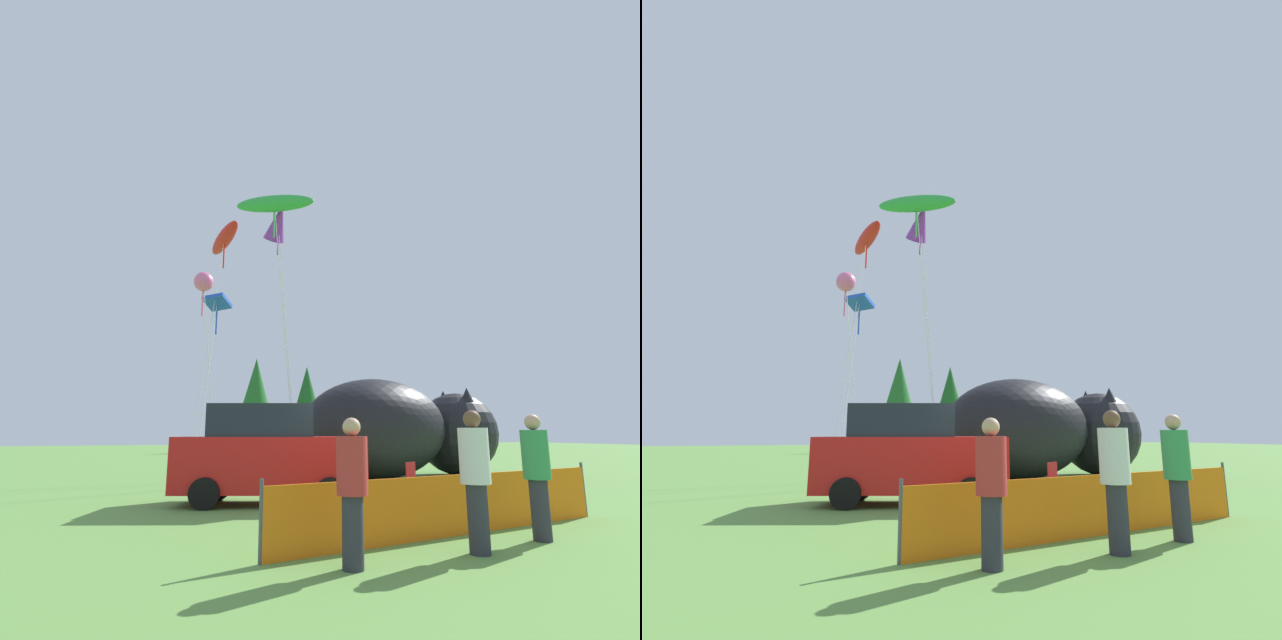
{
  "view_description": "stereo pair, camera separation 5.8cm",
  "coord_description": "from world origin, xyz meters",
  "views": [
    {
      "loc": [
        -4.66,
        -10.79,
        1.57
      ],
      "look_at": [
        0.67,
        3.47,
        5.02
      ],
      "focal_mm": 28.0,
      "sensor_mm": 36.0,
      "label": 1
    },
    {
      "loc": [
        -4.6,
        -10.81,
        1.57
      ],
      "look_at": [
        0.67,
        3.47,
        5.02
      ],
      "focal_mm": 28.0,
      "sensor_mm": 36.0,
      "label": 2
    }
  ],
  "objects": [
    {
      "name": "kite_pink_octopus",
      "position": [
        -2.51,
        7.2,
        6.96
      ],
      "size": [
        1.03,
        1.15,
        7.37
      ],
      "color": "silver",
      "rests_on": "ground"
    },
    {
      "name": "spectator_in_red_shirt",
      "position": [
        1.22,
        -4.53,
        1.01
      ],
      "size": [
        0.4,
        0.4,
        1.85
      ],
      "color": "#2D2D38",
      "rests_on": "ground"
    },
    {
      "name": "kite_purple_delta",
      "position": [
        -0.06,
        5.94,
        9.21
      ],
      "size": [
        1.41,
        1.57,
        10.05
      ],
      "color": "silver",
      "rests_on": "ground"
    },
    {
      "name": "parked_car",
      "position": [
        -1.62,
        0.65,
        1.08
      ],
      "size": [
        4.55,
        2.95,
        2.2
      ],
      "rotation": [
        0.0,
        0.0,
        -0.34
      ],
      "color": "red",
      "rests_on": "ground"
    },
    {
      "name": "spectator_in_green_shirt",
      "position": [
        -0.19,
        -4.89,
        1.02
      ],
      "size": [
        0.41,
        0.41,
        1.88
      ],
      "color": "#2D2D38",
      "rests_on": "ground"
    },
    {
      "name": "kite_red_lizard",
      "position": [
        -1.54,
        9.03,
        9.51
      ],
      "size": [
        1.79,
        3.61,
        10.05
      ],
      "color": "silver",
      "rests_on": "ground"
    },
    {
      "name": "ground_plane",
      "position": [
        0.0,
        0.0,
        0.0
      ],
      "size": [
        120.0,
        120.0,
        0.0
      ],
      "primitive_type": "plane",
      "color": "#609342"
    },
    {
      "name": "safety_fence",
      "position": [
        0.32,
        -3.73,
        0.46
      ],
      "size": [
        6.78,
        1.35,
        1.0
      ],
      "rotation": [
        0.0,
        0.0,
        0.19
      ],
      "color": "orange",
      "rests_on": "ground"
    },
    {
      "name": "folding_chair",
      "position": [
        1.97,
        0.28,
        0.52
      ],
      "size": [
        0.64,
        0.64,
        0.86
      ],
      "rotation": [
        0.0,
        0.0,
        -1.03
      ],
      "color": "maroon",
      "rests_on": "ground"
    },
    {
      "name": "kite_blue_box",
      "position": [
        -1.79,
        8.53,
        6.51
      ],
      "size": [
        1.48,
        3.06,
        6.9
      ],
      "color": "silver",
      "rests_on": "ground"
    },
    {
      "name": "inflatable_cat",
      "position": [
        4.42,
        5.3,
        1.58
      ],
      "size": [
        8.37,
        4.33,
        3.42
      ],
      "rotation": [
        0.0,
        0.0,
        0.17
      ],
      "color": "black",
      "rests_on": "ground"
    },
    {
      "name": "kite_green_fish",
      "position": [
        -0.37,
        5.39,
        9.64
      ],
      "size": [
        2.76,
        2.35,
        10.09
      ],
      "color": "silver",
      "rests_on": "ground"
    },
    {
      "name": "spectator_in_grey_shirt",
      "position": [
        -2.08,
        -5.01,
        0.96
      ],
      "size": [
        0.38,
        0.38,
        1.75
      ],
      "color": "#2D2D38",
      "rests_on": "ground"
    },
    {
      "name": "horizon_tree_east",
      "position": [
        10.92,
        34.48,
        4.78
      ],
      "size": [
        3.26,
        3.26,
        7.79
      ],
      "color": "brown",
      "rests_on": "ground"
    },
    {
      "name": "horizon_tree_west",
      "position": [
        5.61,
        32.98,
        4.99
      ],
      "size": [
        3.4,
        3.4,
        8.12
      ],
      "color": "brown",
      "rests_on": "ground"
    }
  ]
}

